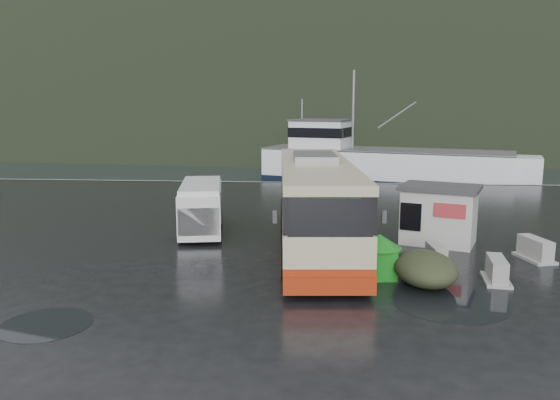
# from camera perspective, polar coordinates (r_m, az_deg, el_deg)

# --- Properties ---
(ground) EXTENTS (160.00, 160.00, 0.00)m
(ground) POSITION_cam_1_polar(r_m,az_deg,el_deg) (22.26, 1.32, -5.54)
(ground) COLOR black
(ground) RESTS_ON ground
(harbor_water) EXTENTS (300.00, 180.00, 0.02)m
(harbor_water) POSITION_cam_1_polar(r_m,az_deg,el_deg) (131.55, 4.02, 7.41)
(harbor_water) COLOR black
(harbor_water) RESTS_ON ground
(quay_edge) EXTENTS (160.00, 0.60, 1.50)m
(quay_edge) POSITION_cam_1_polar(r_m,az_deg,el_deg) (41.85, 2.85, 1.82)
(quay_edge) COLOR #999993
(quay_edge) RESTS_ON ground
(headland) EXTENTS (780.00, 540.00, 570.00)m
(headland) POSITION_cam_1_polar(r_m,az_deg,el_deg) (271.62, 6.44, 8.72)
(headland) COLOR black
(headland) RESTS_ON ground
(coach_bus) EXTENTS (4.41, 13.83, 3.86)m
(coach_bus) POSITION_cam_1_polar(r_m,az_deg,el_deg) (23.48, 3.71, -4.73)
(coach_bus) COLOR #C6B995
(coach_bus) RESTS_ON ground
(white_van) EXTENTS (2.90, 5.88, 2.35)m
(white_van) POSITION_cam_1_polar(r_m,az_deg,el_deg) (26.14, -8.15, -3.28)
(white_van) COLOR silver
(white_van) RESTS_ON ground
(waste_bin_left) EXTENTS (1.25, 1.25, 1.55)m
(waste_bin_left) POSITION_cam_1_polar(r_m,az_deg,el_deg) (19.51, 10.22, -7.97)
(waste_bin_left) COLOR #167E19
(waste_bin_left) RESTS_ON ground
(waste_bin_right) EXTENTS (1.21, 1.21, 1.32)m
(waste_bin_right) POSITION_cam_1_polar(r_m,az_deg,el_deg) (21.89, 3.96, -5.83)
(waste_bin_right) COLOR #167E19
(waste_bin_right) RESTS_ON ground
(dome_tent) EXTENTS (2.43, 3.11, 1.12)m
(dome_tent) POSITION_cam_1_polar(r_m,az_deg,el_deg) (19.12, 14.84, -8.52)
(dome_tent) COLOR #313822
(dome_tent) RESTS_ON ground
(ticket_kiosk) EXTENTS (3.90, 3.45, 2.53)m
(ticket_kiosk) POSITION_cam_1_polar(r_m,az_deg,el_deg) (24.79, 16.14, -4.31)
(ticket_kiosk) COLOR #BBBBB6
(ticket_kiosk) RESTS_ON ground
(jersey_barrier_a) EXTENTS (1.03, 1.74, 0.82)m
(jersey_barrier_a) POSITION_cam_1_polar(r_m,az_deg,el_deg) (20.19, 21.63, -7.91)
(jersey_barrier_a) COLOR #999993
(jersey_barrier_a) RESTS_ON ground
(jersey_barrier_b) EXTENTS (0.88, 1.54, 0.74)m
(jersey_barrier_b) POSITION_cam_1_polar(r_m,az_deg,el_deg) (21.54, 15.95, -6.47)
(jersey_barrier_b) COLOR #999993
(jersey_barrier_b) RESTS_ON ground
(jersey_barrier_c) EXTENTS (1.26, 1.88, 0.86)m
(jersey_barrier_c) POSITION_cam_1_polar(r_m,az_deg,el_deg) (23.49, 25.02, -5.67)
(jersey_barrier_c) COLOR #999993
(jersey_barrier_c) RESTS_ON ground
(fishing_trawler) EXTENTS (26.31, 13.42, 10.33)m
(fishing_trawler) POSITION_cam_1_polar(r_m,az_deg,el_deg) (50.34, 10.80, 3.04)
(fishing_trawler) COLOR silver
(fishing_trawler) RESTS_ON ground
(puddles) EXTENTS (14.45, 5.60, 0.01)m
(puddles) POSITION_cam_1_polar(r_m,az_deg,el_deg) (16.44, 4.64, -11.30)
(puddles) COLOR black
(puddles) RESTS_ON ground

